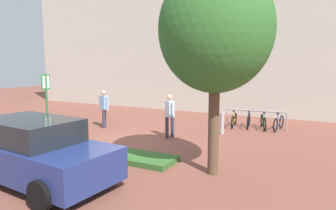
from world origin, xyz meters
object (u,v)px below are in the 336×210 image
Objects in this scene: parking_sign_post at (47,99)px; bike_at_sign at (49,134)px; bollard_steel at (222,123)px; person_shirt_blue at (104,106)px; car_navy_sedan at (34,151)px; tree_sidewalk at (216,31)px; bike_rack_cluster at (256,121)px; person_shirt_white at (170,113)px.

parking_sign_post is 1.52× the size of bike_at_sign.
person_shirt_blue is (-5.22, -1.25, 0.53)m from bollard_steel.
car_navy_sedan reaches higher than bollard_steel.
bollard_steel is at bearing 104.68° from tree_sidewalk.
parking_sign_post reaches higher than person_shirt_blue.
person_shirt_blue is (-0.14, 3.22, 0.63)m from bike_at_sign.
bike_rack_cluster is (6.04, 6.36, -1.31)m from parking_sign_post.
person_shirt_blue is 0.39× the size of car_navy_sedan.
tree_sidewalk is at bearing -88.41° from bike_rack_cluster.
parking_sign_post is at bearing -86.62° from person_shirt_blue.
bike_at_sign is 6.77m from bollard_steel.
car_navy_sedan is at bearing -45.12° from parking_sign_post.
bike_at_sign is 3.64m from car_navy_sedan.
tree_sidewalk is 4.90m from person_shirt_white.
tree_sidewalk is 7.70m from person_shirt_blue.
tree_sidewalk is 1.20× the size of car_navy_sedan.
bike_rack_cluster is at bearing 60.74° from bollard_steel.
person_shirt_blue is at bearing 114.84° from car_navy_sedan.
parking_sign_post is at bearing -137.86° from bollard_steel.
person_shirt_blue is at bearing 93.38° from parking_sign_post.
parking_sign_post is 6.89m from bollard_steel.
tree_sidewalk reaches higher than bollard_steel.
tree_sidewalk is 5.36m from car_navy_sedan.
parking_sign_post is 2.83× the size of bollard_steel.
person_shirt_blue is at bearing 92.53° from bike_at_sign.
parking_sign_post reaches higher than car_navy_sedan.
parking_sign_post is 1.31m from bike_at_sign.
person_shirt_white is at bearing 80.56° from car_navy_sedan.
tree_sidewalk is at bearing -75.32° from bollard_steel.
car_navy_sedan is (2.49, -2.50, -0.90)m from parking_sign_post.
bike_at_sign is at bearing 134.58° from car_navy_sedan.
tree_sidewalk reaches higher than parking_sign_post.
bike_rack_cluster is 1.54× the size of person_shirt_white.
parking_sign_post is at bearing -138.98° from person_shirt_white.
bollard_steel is (-1.02, -1.81, 0.10)m from bike_rack_cluster.
bike_at_sign is (-6.27, 0.08, -3.34)m from tree_sidewalk.
tree_sidewalk is 7.19m from bike_rack_cluster.
bollard_steel is 0.52× the size of person_shirt_blue.
person_shirt_white is (3.45, 2.88, 0.63)m from bike_at_sign.
bike_at_sign is 0.97× the size of person_shirt_white.
tree_sidewalk is at bearing -0.74° from bike_at_sign.
tree_sidewalk is at bearing 33.83° from car_navy_sedan.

